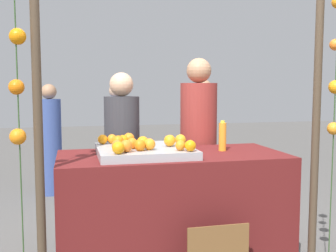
# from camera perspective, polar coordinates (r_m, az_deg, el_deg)

# --- Properties ---
(stall_counter) EXTENTS (1.73, 0.79, 0.92)m
(stall_counter) POSITION_cam_1_polar(r_m,az_deg,el_deg) (3.21, 0.63, -12.10)
(stall_counter) COLOR #5B1919
(stall_counter) RESTS_ON ground_plane
(orange_tray) EXTENTS (0.70, 0.66, 0.06)m
(orange_tray) POSITION_cam_1_polar(r_m,az_deg,el_deg) (3.05, -3.32, -3.56)
(orange_tray) COLOR #9EA0A5
(orange_tray) RESTS_ON stall_counter
(orange_0) EXTENTS (0.09, 0.09, 0.09)m
(orange_0) POSITION_cam_1_polar(r_m,az_deg,el_deg) (2.81, -5.95, -2.83)
(orange_0) COLOR orange
(orange_0) RESTS_ON orange_tray
(orange_1) EXTENTS (0.08, 0.08, 0.08)m
(orange_1) POSITION_cam_1_polar(r_m,az_deg,el_deg) (3.15, -6.37, -2.00)
(orange_1) COLOR orange
(orange_1) RESTS_ON orange_tray
(orange_2) EXTENTS (0.09, 0.09, 0.09)m
(orange_2) POSITION_cam_1_polar(r_m,az_deg,el_deg) (3.13, 1.78, -1.97)
(orange_2) COLOR orange
(orange_2) RESTS_ON orange_tray
(orange_3) EXTENTS (0.08, 0.08, 0.08)m
(orange_3) POSITION_cam_1_polar(r_m,az_deg,el_deg) (3.25, -7.91, -1.83)
(orange_3) COLOR orange
(orange_3) RESTS_ON orange_tray
(orange_4) EXTENTS (0.08, 0.08, 0.08)m
(orange_4) POSITION_cam_1_polar(r_m,az_deg,el_deg) (2.96, -5.09, -2.47)
(orange_4) COLOR orange
(orange_4) RESTS_ON orange_tray
(orange_5) EXTENTS (0.09, 0.09, 0.09)m
(orange_5) POSITION_cam_1_polar(r_m,az_deg,el_deg) (3.06, 0.24, -2.08)
(orange_5) COLOR orange
(orange_5) RESTS_ON orange_tray
(orange_6) EXTENTS (0.09, 0.09, 0.09)m
(orange_6) POSITION_cam_1_polar(r_m,az_deg,el_deg) (2.98, -3.59, -2.30)
(orange_6) COLOR orange
(orange_6) RESTS_ON orange_tray
(orange_7) EXTENTS (0.08, 0.08, 0.08)m
(orange_7) POSITION_cam_1_polar(r_m,az_deg,el_deg) (2.84, 3.17, -2.80)
(orange_7) COLOR orange
(orange_7) RESTS_ON orange_tray
(orange_8) EXTENTS (0.08, 0.08, 0.08)m
(orange_8) POSITION_cam_1_polar(r_m,az_deg,el_deg) (2.86, -4.01, -2.73)
(orange_8) COLOR orange
(orange_8) RESTS_ON orange_tray
(orange_9) EXTENTS (0.09, 0.09, 0.09)m
(orange_9) POSITION_cam_1_polar(r_m,az_deg,el_deg) (3.22, -5.54, -1.75)
(orange_9) COLOR orange
(orange_9) RESTS_ON orange_tray
(orange_10) EXTENTS (0.08, 0.08, 0.08)m
(orange_10) POSITION_cam_1_polar(r_m,az_deg,el_deg) (2.89, -2.63, -2.59)
(orange_10) COLOR orange
(orange_10) RESTS_ON orange_tray
(orange_11) EXTENTS (0.07, 0.07, 0.07)m
(orange_11) POSITION_cam_1_polar(r_m,az_deg,el_deg) (2.87, 1.71, -2.78)
(orange_11) COLOR orange
(orange_11) RESTS_ON orange_tray
(orange_12) EXTENTS (0.08, 0.08, 0.08)m
(orange_12) POSITION_cam_1_polar(r_m,az_deg,el_deg) (2.88, -7.21, -2.74)
(orange_12) COLOR orange
(orange_12) RESTS_ON orange_tray
(orange_13) EXTENTS (0.09, 0.09, 0.09)m
(orange_13) POSITION_cam_1_polar(r_m,az_deg,el_deg) (2.74, -7.04, -3.09)
(orange_13) COLOR orange
(orange_13) RESTS_ON orange_tray
(orange_14) EXTENTS (0.08, 0.08, 0.08)m
(orange_14) POSITION_cam_1_polar(r_m,az_deg,el_deg) (3.23, -9.22, -1.87)
(orange_14) COLOR orange
(orange_14) RESTS_ON orange_tray
(orange_15) EXTENTS (0.09, 0.09, 0.09)m
(orange_15) POSITION_cam_1_polar(r_m,az_deg,el_deg) (3.05, -7.05, -2.16)
(orange_15) COLOR orange
(orange_15) RESTS_ON orange_tray
(juice_bottle) EXTENTS (0.06, 0.06, 0.24)m
(juice_bottle) POSITION_cam_1_polar(r_m,az_deg,el_deg) (3.26, 7.71, -1.47)
(juice_bottle) COLOR orange
(juice_bottle) RESTS_ON stall_counter
(vendor_left) EXTENTS (0.31, 0.31, 1.56)m
(vendor_left) POSITION_cam_1_polar(r_m,az_deg,el_deg) (3.67, -6.47, -5.63)
(vendor_left) COLOR #333338
(vendor_left) RESTS_ON ground_plane
(vendor_right) EXTENTS (0.34, 0.34, 1.70)m
(vendor_right) POSITION_cam_1_polar(r_m,az_deg,el_deg) (3.82, 4.30, -4.18)
(vendor_right) COLOR maroon
(vendor_right) RESTS_ON ground_plane
(crowd_person_0) EXTENTS (0.31, 0.31, 1.54)m
(crowd_person_0) POSITION_cam_1_polar(r_m,az_deg,el_deg) (5.90, 5.10, -1.46)
(crowd_person_0) COLOR beige
(crowd_person_0) RESTS_ON ground_plane
(crowd_person_1) EXTENTS (0.30, 0.30, 1.47)m
(crowd_person_1) POSITION_cam_1_polar(r_m,az_deg,el_deg) (5.60, -16.29, -2.36)
(crowd_person_1) COLOR #384C8C
(crowd_person_1) RESTS_ON ground_plane
(crowd_person_2) EXTENTS (0.30, 0.30, 1.48)m
(crowd_person_2) POSITION_cam_1_polar(r_m,az_deg,el_deg) (5.59, -7.23, -2.16)
(crowd_person_2) COLOR #384C8C
(crowd_person_2) RESTS_ON ground_plane
(canopy_post_left) EXTENTS (0.06, 0.06, 2.19)m
(canopy_post_left) POSITION_cam_1_polar(r_m,az_deg,el_deg) (2.56, -17.81, -2.33)
(canopy_post_left) COLOR #473828
(canopy_post_left) RESTS_ON ground_plane
(canopy_post_right) EXTENTS (0.06, 0.06, 2.19)m
(canopy_post_right) POSITION_cam_1_polar(r_m,az_deg,el_deg) (3.06, 20.14, -1.17)
(canopy_post_right) COLOR #473828
(canopy_post_right) RESTS_ON ground_plane
(garland_strand_left) EXTENTS (0.11, 0.10, 2.12)m
(garland_strand_left) POSITION_cam_1_polar(r_m,az_deg,el_deg) (2.52, -20.61, 7.94)
(garland_strand_left) COLOR #2D4C23
(garland_strand_left) RESTS_ON ground_plane
(garland_strand_right) EXTENTS (0.11, 0.11, 2.12)m
(garland_strand_right) POSITION_cam_1_polar(r_m,az_deg,el_deg) (3.06, 22.63, 7.45)
(garland_strand_right) COLOR #2D4C23
(garland_strand_right) RESTS_ON ground_plane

